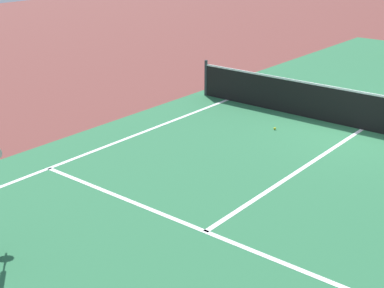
% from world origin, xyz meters
% --- Properties ---
extents(ground_plane, '(60.00, 60.00, 0.00)m').
position_xyz_m(ground_plane, '(0.00, 0.00, 0.00)').
color(ground_plane, brown).
extents(court_surface_inbounds, '(10.62, 24.40, 0.00)m').
position_xyz_m(court_surface_inbounds, '(0.00, 0.00, 0.00)').
color(court_surface_inbounds, '#2D7247').
rests_on(court_surface_inbounds, ground_plane).
extents(line_sideline_left, '(0.10, 11.89, 0.01)m').
position_xyz_m(line_sideline_left, '(-4.11, -5.95, 0.00)').
color(line_sideline_left, white).
rests_on(line_sideline_left, ground_plane).
extents(line_service_near, '(8.22, 0.10, 0.01)m').
position_xyz_m(line_service_near, '(0.00, -6.40, 0.00)').
color(line_service_near, white).
rests_on(line_service_near, ground_plane).
extents(line_center_service, '(0.10, 6.40, 0.01)m').
position_xyz_m(line_center_service, '(0.00, -3.20, 0.00)').
color(line_center_service, white).
rests_on(line_center_service, ground_plane).
extents(net, '(9.91, 0.09, 1.07)m').
position_xyz_m(net, '(0.00, 0.00, 0.49)').
color(net, '#33383D').
rests_on(net, ground_plane).
extents(tennis_ball_near_net, '(0.07, 0.07, 0.07)m').
position_xyz_m(tennis_ball_near_net, '(-1.69, -1.38, 0.03)').
color(tennis_ball_near_net, '#CCE033').
rests_on(tennis_ball_near_net, ground_plane).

